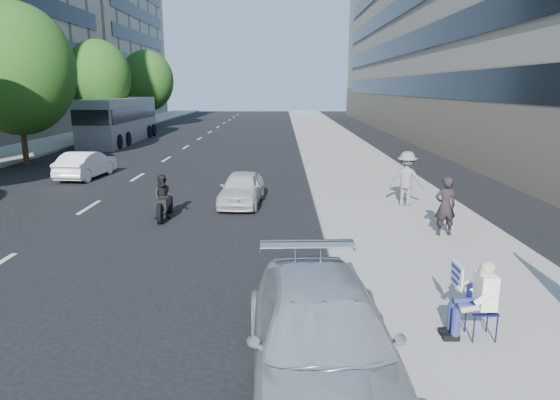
{
  "coord_description": "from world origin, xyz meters",
  "views": [
    {
      "loc": [
        0.25,
        -8.94,
        4.1
      ],
      "look_at": [
        0.2,
        3.14,
        1.37
      ],
      "focal_mm": 32.0,
      "sensor_mm": 36.0,
      "label": 1
    }
  ],
  "objects_px": {
    "pedestrian_woman": "(445,206)",
    "motorcycle": "(164,199)",
    "parked_sedan": "(322,340)",
    "white_sedan_mid": "(86,165)",
    "seated_protester": "(476,295)",
    "white_sedan_near": "(242,188)",
    "jogger": "(406,179)",
    "bus": "(120,120)"
  },
  "relations": [
    {
      "from": "seated_protester",
      "to": "white_sedan_near",
      "type": "bearing_deg",
      "value": 114.39
    },
    {
      "from": "jogger",
      "to": "bus",
      "type": "xyz_separation_m",
      "value": [
        -16.56,
        21.72,
        0.56
      ]
    },
    {
      "from": "white_sedan_mid",
      "to": "motorcycle",
      "type": "distance_m",
      "value": 9.06
    },
    {
      "from": "parked_sedan",
      "to": "white_sedan_near",
      "type": "relative_size",
      "value": 1.45
    },
    {
      "from": "bus",
      "to": "parked_sedan",
      "type": "bearing_deg",
      "value": -68.71
    },
    {
      "from": "seated_protester",
      "to": "white_sedan_mid",
      "type": "xyz_separation_m",
      "value": [
        -12.14,
        15.34,
        -0.25
      ]
    },
    {
      "from": "parked_sedan",
      "to": "white_sedan_mid",
      "type": "distance_m",
      "value": 19.1
    },
    {
      "from": "white_sedan_mid",
      "to": "motorcycle",
      "type": "relative_size",
      "value": 1.85
    },
    {
      "from": "motorcycle",
      "to": "bus",
      "type": "xyz_separation_m",
      "value": [
        -8.6,
        22.94,
        1.0
      ]
    },
    {
      "from": "motorcycle",
      "to": "parked_sedan",
      "type": "bearing_deg",
      "value": -70.02
    },
    {
      "from": "white_sedan_near",
      "to": "jogger",
      "type": "bearing_deg",
      "value": -3.97
    },
    {
      "from": "parked_sedan",
      "to": "motorcycle",
      "type": "height_order",
      "value": "parked_sedan"
    },
    {
      "from": "bus",
      "to": "white_sedan_near",
      "type": "bearing_deg",
      "value": -63.06
    },
    {
      "from": "jogger",
      "to": "pedestrian_woman",
      "type": "distance_m",
      "value": 3.49
    },
    {
      "from": "pedestrian_woman",
      "to": "white_sedan_mid",
      "type": "relative_size",
      "value": 0.43
    },
    {
      "from": "parked_sedan",
      "to": "bus",
      "type": "distance_m",
      "value": 34.61
    },
    {
      "from": "motorcycle",
      "to": "bus",
      "type": "distance_m",
      "value": 24.52
    },
    {
      "from": "white_sedan_near",
      "to": "bus",
      "type": "bearing_deg",
      "value": 121.53
    },
    {
      "from": "pedestrian_woman",
      "to": "parked_sedan",
      "type": "xyz_separation_m",
      "value": [
        -3.88,
        -6.9,
        -0.24
      ]
    },
    {
      "from": "jogger",
      "to": "white_sedan_near",
      "type": "distance_m",
      "value": 5.73
    },
    {
      "from": "pedestrian_woman",
      "to": "parked_sedan",
      "type": "height_order",
      "value": "pedestrian_woman"
    },
    {
      "from": "white_sedan_near",
      "to": "white_sedan_mid",
      "type": "height_order",
      "value": "white_sedan_mid"
    },
    {
      "from": "jogger",
      "to": "white_sedan_mid",
      "type": "distance_m",
      "value": 14.62
    },
    {
      "from": "jogger",
      "to": "white_sedan_mid",
      "type": "height_order",
      "value": "jogger"
    },
    {
      "from": "pedestrian_woman",
      "to": "white_sedan_mid",
      "type": "bearing_deg",
      "value": -39.44
    },
    {
      "from": "seated_protester",
      "to": "parked_sedan",
      "type": "relative_size",
      "value": 0.26
    },
    {
      "from": "seated_protester",
      "to": "parked_sedan",
      "type": "xyz_separation_m",
      "value": [
        -2.55,
        -1.19,
        -0.15
      ]
    },
    {
      "from": "jogger",
      "to": "motorcycle",
      "type": "distance_m",
      "value": 8.07
    },
    {
      "from": "seated_protester",
      "to": "bus",
      "type": "height_order",
      "value": "bus"
    },
    {
      "from": "motorcycle",
      "to": "seated_protester",
      "type": "bearing_deg",
      "value": -54.5
    },
    {
      "from": "seated_protester",
      "to": "motorcycle",
      "type": "xyz_separation_m",
      "value": [
        -6.84,
        7.98,
        -0.24
      ]
    },
    {
      "from": "white_sedan_mid",
      "to": "seated_protester",
      "type": "bearing_deg",
      "value": 133.89
    },
    {
      "from": "parked_sedan",
      "to": "pedestrian_woman",
      "type": "bearing_deg",
      "value": 58.45
    },
    {
      "from": "white_sedan_mid",
      "to": "motorcycle",
      "type": "bearing_deg",
      "value": 131.32
    },
    {
      "from": "seated_protester",
      "to": "white_sedan_near",
      "type": "distance_m",
      "value": 10.98
    },
    {
      "from": "seated_protester",
      "to": "white_sedan_near",
      "type": "height_order",
      "value": "seated_protester"
    },
    {
      "from": "pedestrian_woman",
      "to": "motorcycle",
      "type": "xyz_separation_m",
      "value": [
        -8.17,
        2.27,
        -0.32
      ]
    },
    {
      "from": "parked_sedan",
      "to": "white_sedan_mid",
      "type": "bearing_deg",
      "value": 117.93
    },
    {
      "from": "pedestrian_woman",
      "to": "parked_sedan",
      "type": "distance_m",
      "value": 7.92
    },
    {
      "from": "pedestrian_woman",
      "to": "motorcycle",
      "type": "height_order",
      "value": "pedestrian_woman"
    },
    {
      "from": "parked_sedan",
      "to": "bus",
      "type": "height_order",
      "value": "bus"
    },
    {
      "from": "jogger",
      "to": "bus",
      "type": "relative_size",
      "value": 0.15
    }
  ]
}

